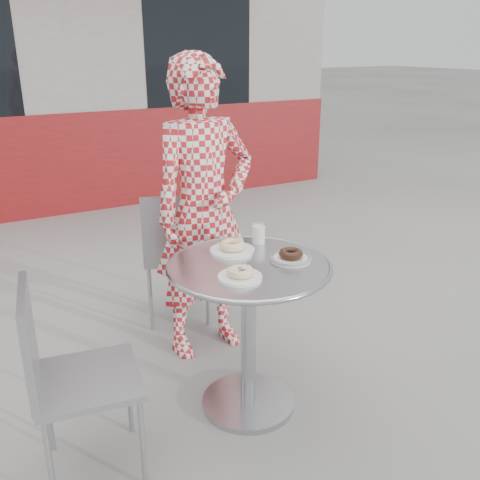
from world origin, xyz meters
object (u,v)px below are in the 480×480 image
chair_far (177,278)px  seated_person (204,211)px  chair_left (89,416)px  milk_cup (259,234)px  plate_far (233,248)px  bistro_table (249,301)px  plate_checker (291,257)px  plate_near (240,274)px

chair_far → seated_person: (0.01, -0.40, 0.54)m
chair_left → milk_cup: size_ratio=8.01×
seated_person → plate_far: (-0.06, -0.43, -0.05)m
seated_person → plate_far: bearing=-103.0°
bistro_table → milk_cup: (0.17, 0.20, 0.23)m
plate_far → milk_cup: (0.16, 0.04, 0.03)m
chair_left → plate_checker: bearing=-81.2°
bistro_table → plate_checker: (0.18, -0.05, 0.19)m
milk_cup → chair_far: bearing=98.2°
chair_left → plate_checker: 1.06m
bistro_table → plate_far: bearing=87.6°
chair_far → bistro_table: bearing=104.5°
chair_far → seated_person: seated_person is taller
seated_person → plate_near: 0.73m
chair_far → plate_near: bearing=99.3°
seated_person → chair_far: bearing=87.0°
chair_left → seated_person: bearing=-43.0°
bistro_table → plate_checker: bearing=-14.9°
chair_left → seated_person: size_ratio=0.51×
plate_far → plate_near: 0.30m
chair_left → plate_near: (0.65, -0.07, 0.50)m
chair_left → seated_person: 1.18m
bistro_table → seated_person: 0.65m
plate_far → plate_near: plate_far is taller
plate_near → bistro_table: bearing=46.7°
chair_left → seated_person: (0.82, 0.64, 0.55)m
chair_far → plate_checker: 1.16m
plate_far → chair_left: bearing=-164.5°
chair_left → plate_near: chair_left is taller
chair_left → chair_far: bearing=-28.8°
milk_cup → seated_person: bearing=104.3°
seated_person → plate_checker: (0.12, -0.65, -0.05)m
chair_far → plate_near: 1.23m
bistro_table → plate_far: size_ratio=3.59×
bistro_table → plate_far: 0.26m
seated_person → plate_checker: 0.66m
plate_far → plate_checker: (0.18, -0.21, -0.01)m
bistro_table → plate_near: (-0.11, -0.11, 0.20)m
plate_far → plate_checker: size_ratio=1.11×
chair_far → chair_left: (-0.81, -1.04, -0.00)m
seated_person → plate_near: bearing=-108.8°
chair_far → plate_checker: (0.13, -1.05, 0.49)m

